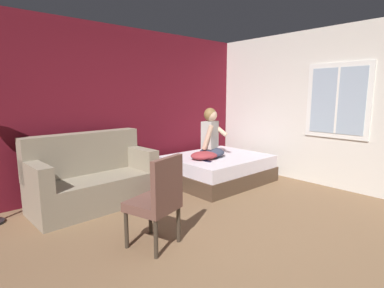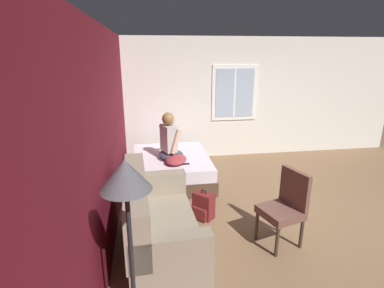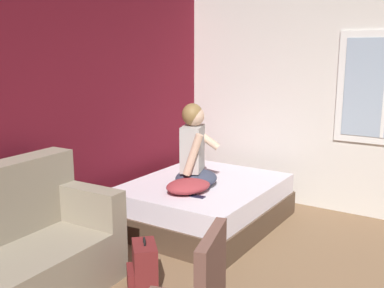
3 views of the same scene
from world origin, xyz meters
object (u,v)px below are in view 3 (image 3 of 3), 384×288
at_px(cell_phone, 198,197).
at_px(throw_pillow, 188,186).
at_px(bed, 204,203).
at_px(couch, 3,259).
at_px(backpack, 144,269).
at_px(person_seated, 194,153).

bearing_deg(cell_phone, throw_pillow, 61.61).
distance_m(bed, couch, 2.26).
distance_m(couch, cell_phone, 1.85).
height_order(backpack, throw_pillow, throw_pillow).
bearing_deg(cell_phone, bed, 19.66).
relative_size(bed, backpack, 3.83).
bearing_deg(person_seated, throw_pillow, -160.67).
xyz_separation_m(throw_pillow, cell_phone, (-0.07, -0.15, -0.07)).
relative_size(bed, person_seated, 2.01).
height_order(couch, cell_phone, couch).
xyz_separation_m(person_seated, cell_phone, (-0.32, -0.24, -0.35)).
xyz_separation_m(bed, backpack, (-1.48, -0.35, -0.04)).
xyz_separation_m(person_seated, backpack, (-1.33, -0.37, -0.64)).
height_order(bed, person_seated, person_seated).
relative_size(couch, throw_pillow, 3.61).
height_order(person_seated, backpack, person_seated).
bearing_deg(bed, throw_pillow, -171.38).
bearing_deg(couch, throw_pillow, -13.20).
xyz_separation_m(person_seated, throw_pillow, (-0.25, -0.09, -0.29)).
relative_size(person_seated, cell_phone, 6.08).
bearing_deg(cell_phone, backpack, -177.50).
distance_m(couch, person_seated, 2.15).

